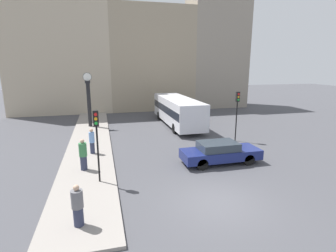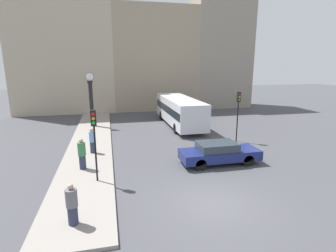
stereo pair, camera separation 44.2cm
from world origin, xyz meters
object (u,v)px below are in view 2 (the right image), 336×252
pedestrian_green_hoodie (82,154)px  bus_distant (179,110)px  sedan_car (219,153)px  pedestrian_grey_jacket (72,205)px  traffic_light_near (94,131)px  traffic_light_far (238,106)px  street_clock (91,101)px  pedestrian_blue_stripe (92,140)px

pedestrian_green_hoodie → bus_distant: bearing=50.0°
sedan_car → pedestrian_grey_jacket: pedestrian_grey_jacket is taller
traffic_light_near → pedestrian_green_hoodie: size_ratio=2.04×
bus_distant → traffic_light_near: bearing=-122.6°
sedan_car → bus_distant: size_ratio=0.48×
pedestrian_green_hoodie → traffic_light_far: bearing=17.0°
traffic_light_near → street_clock: (-0.81, 12.65, -0.18)m
sedan_car → pedestrian_grey_jacket: bearing=-148.5°
sedan_car → street_clock: 14.03m
sedan_car → traffic_light_far: size_ratio=1.23×
traffic_light_near → pedestrian_grey_jacket: 4.09m
bus_distant → pedestrian_green_hoodie: size_ratio=5.65×
traffic_light_near → street_clock: size_ratio=0.72×
bus_distant → pedestrian_green_hoodie: 12.94m
pedestrian_blue_stripe → pedestrian_green_hoodie: pedestrian_green_hoodie is taller
street_clock → pedestrian_grey_jacket: (0.07, -16.24, -1.62)m
traffic_light_near → bus_distant: bearing=57.4°
traffic_light_near → street_clock: street_clock is taller
pedestrian_blue_stripe → pedestrian_grey_jacket: pedestrian_blue_stripe is taller
sedan_car → traffic_light_near: size_ratio=1.32×
traffic_light_far → pedestrian_blue_stripe: size_ratio=2.30×
street_clock → pedestrian_green_hoodie: (-0.03, -10.88, -1.53)m
bus_distant → street_clock: bearing=173.3°
sedan_car → traffic_light_near: (-7.05, -1.17, 2.04)m
bus_distant → traffic_light_far: bearing=-66.9°
bus_distant → traffic_light_far: traffic_light_far is taller
pedestrian_blue_stripe → traffic_light_near: bearing=-84.5°
bus_distant → street_clock: size_ratio=1.99×
pedestrian_green_hoodie → street_clock: bearing=89.9°
pedestrian_blue_stripe → pedestrian_grey_jacket: (-0.30, -8.09, -0.07)m
pedestrian_blue_stripe → street_clock: bearing=92.6°
pedestrian_green_hoodie → pedestrian_grey_jacket: (0.10, -5.36, -0.09)m
traffic_light_far → street_clock: street_clock is taller
street_clock → pedestrian_blue_stripe: street_clock is taller
traffic_light_far → pedestrian_grey_jacket: 14.18m
traffic_light_far → street_clock: 13.36m
street_clock → pedestrian_green_hoodie: size_ratio=2.84×
sedan_car → bus_distant: (0.43, 10.51, 0.85)m
traffic_light_far → pedestrian_blue_stripe: bearing=-176.4°
sedan_car → pedestrian_grey_jacket: 9.13m
sedan_car → pedestrian_grey_jacket: (-7.79, -4.76, 0.23)m
bus_distant → pedestrian_grey_jacket: size_ratio=6.26×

